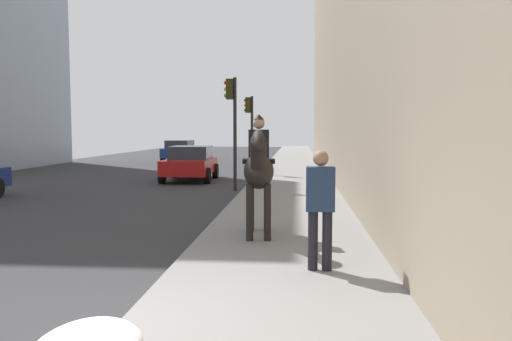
{
  "coord_description": "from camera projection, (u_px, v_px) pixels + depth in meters",
  "views": [
    {
      "loc": [
        -4.77,
        -1.83,
        2.1
      ],
      "look_at": [
        4.0,
        -1.12,
        1.4
      ],
      "focal_mm": 35.58,
      "sensor_mm": 36.0,
      "label": 1
    }
  ],
  "objects": [
    {
      "name": "sidewalk_slab",
      "position": [
        272.0,
        341.0,
        4.91
      ],
      "size": [
        120.0,
        3.2,
        0.12
      ],
      "primitive_type": "cube",
      "color": "slate",
      "rests_on": "ground"
    },
    {
      "name": "mounted_horse_near",
      "position": [
        259.0,
        169.0,
        9.38
      ],
      "size": [
        2.15,
        0.66,
        2.28
      ],
      "rotation": [
        0.0,
        0.0,
        3.21
      ],
      "color": "black",
      "rests_on": "sidewalk_slab"
    },
    {
      "name": "pedestrian_greeting",
      "position": [
        320.0,
        202.0,
        7.11
      ],
      "size": [
        0.27,
        0.41,
        1.7
      ],
      "rotation": [
        0.0,
        0.0,
        -0.03
      ],
      "color": "black",
      "rests_on": "sidewalk_slab"
    },
    {
      "name": "car_near_lane",
      "position": [
        190.0,
        163.0,
        21.21
      ],
      "size": [
        3.93,
        2.12,
        1.44
      ],
      "rotation": [
        0.0,
        0.0,
        3.17
      ],
      "color": "maroon",
      "rests_on": "ground"
    },
    {
      "name": "car_mid_lane",
      "position": [
        181.0,
        150.0,
        34.18
      ],
      "size": [
        4.17,
        2.01,
        1.44
      ],
      "rotation": [
        0.0,
        0.0,
        -0.02
      ],
      "color": "navy",
      "rests_on": "ground"
    },
    {
      "name": "traffic_light_near_curb",
      "position": [
        232.0,
        115.0,
        17.51
      ],
      "size": [
        0.2,
        0.44,
        3.92
      ],
      "color": "black",
      "rests_on": "ground"
    },
    {
      "name": "traffic_light_far_curb",
      "position": [
        250.0,
        123.0,
        23.11
      ],
      "size": [
        0.2,
        0.44,
        3.65
      ],
      "color": "black",
      "rests_on": "ground"
    }
  ]
}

